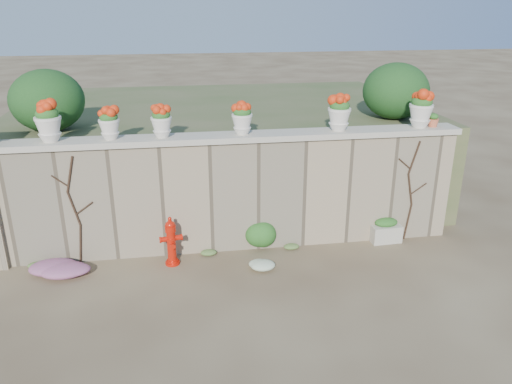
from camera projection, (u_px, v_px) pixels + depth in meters
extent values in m
plane|color=#4F3C27|center=(249.00, 299.00, 7.52)|extent=(80.00, 80.00, 0.00)
cube|color=gray|center=(234.00, 195.00, 8.83)|extent=(8.00, 0.40, 2.00)
cube|color=#BDB5A0|center=(233.00, 137.00, 8.46)|extent=(8.10, 0.52, 0.10)
cube|color=#384C23|center=(218.00, 147.00, 11.79)|extent=(9.00, 6.00, 2.00)
ellipsoid|color=#143814|center=(47.00, 100.00, 8.92)|extent=(1.30, 1.30, 1.10)
ellipsoid|color=#143814|center=(396.00, 91.00, 9.89)|extent=(1.30, 1.30, 1.10)
cylinder|color=black|center=(81.00, 244.00, 8.47)|extent=(0.12, 0.04, 0.70)
cylinder|color=black|center=(74.00, 209.00, 8.23)|extent=(0.17, 0.04, 0.61)
cylinder|color=black|center=(70.00, 174.00, 8.02)|extent=(0.18, 0.04, 0.61)
cylinder|color=black|center=(84.00, 208.00, 8.26)|extent=(0.30, 0.02, 0.22)
cylinder|color=black|center=(59.00, 181.00, 8.03)|extent=(0.25, 0.02, 0.21)
cylinder|color=black|center=(408.00, 222.00, 9.33)|extent=(0.12, 0.04, 0.70)
cylinder|color=black|center=(410.00, 189.00, 9.10)|extent=(0.17, 0.04, 0.61)
cylinder|color=black|center=(414.00, 158.00, 8.89)|extent=(0.18, 0.04, 0.61)
cylinder|color=black|center=(419.00, 189.00, 9.12)|extent=(0.30, 0.02, 0.22)
cylinder|color=black|center=(404.00, 164.00, 8.90)|extent=(0.25, 0.02, 0.21)
cylinder|color=red|center=(173.00, 263.00, 8.53)|extent=(0.24, 0.24, 0.04)
cylinder|color=red|center=(171.00, 245.00, 8.42)|extent=(0.15, 0.15, 0.54)
cylinder|color=red|center=(171.00, 238.00, 8.37)|extent=(0.18, 0.18, 0.03)
cylinder|color=red|center=(170.00, 229.00, 8.30)|extent=(0.18, 0.18, 0.10)
ellipsoid|color=red|center=(170.00, 224.00, 8.27)|extent=(0.17, 0.17, 0.12)
cylinder|color=red|center=(170.00, 220.00, 8.25)|extent=(0.06, 0.06, 0.09)
cylinder|color=red|center=(164.00, 239.00, 8.33)|extent=(0.13, 0.11, 0.09)
cylinder|color=red|center=(178.00, 237.00, 8.40)|extent=(0.13, 0.11, 0.09)
cylinder|color=red|center=(172.00, 246.00, 8.31)|extent=(0.09, 0.10, 0.08)
cube|color=#BDB5A0|center=(385.00, 233.00, 9.31)|extent=(0.57, 0.35, 0.33)
ellipsoid|color=#1E5119|center=(386.00, 222.00, 9.23)|extent=(0.44, 0.28, 0.17)
ellipsoid|color=#1E5119|center=(261.00, 234.00, 8.91)|extent=(0.67, 0.60, 0.64)
ellipsoid|color=#C828A9|center=(63.00, 267.00, 8.15)|extent=(1.02, 0.68, 0.27)
ellipsoid|color=white|center=(265.00, 264.00, 8.33)|extent=(0.56, 0.45, 0.20)
ellipsoid|color=#1E5119|center=(47.00, 114.00, 7.85)|extent=(0.36, 0.36, 0.21)
ellipsoid|color=red|center=(46.00, 108.00, 7.82)|extent=(0.31, 0.31, 0.22)
ellipsoid|color=#1E5119|center=(109.00, 117.00, 8.02)|extent=(0.29, 0.29, 0.18)
ellipsoid|color=red|center=(108.00, 113.00, 7.99)|extent=(0.26, 0.26, 0.18)
ellipsoid|color=#1E5119|center=(161.00, 115.00, 8.14)|extent=(0.30, 0.30, 0.18)
ellipsoid|color=red|center=(161.00, 110.00, 8.11)|extent=(0.26, 0.26, 0.19)
ellipsoid|color=#1E5119|center=(242.00, 112.00, 8.33)|extent=(0.30, 0.30, 0.18)
ellipsoid|color=red|center=(242.00, 107.00, 8.30)|extent=(0.26, 0.26, 0.19)
ellipsoid|color=#1E5119|center=(340.00, 106.00, 8.56)|extent=(0.35, 0.35, 0.21)
ellipsoid|color=red|center=(340.00, 101.00, 8.53)|extent=(0.30, 0.30, 0.22)
ellipsoid|color=#1E5119|center=(422.00, 102.00, 8.77)|extent=(0.36, 0.36, 0.22)
ellipsoid|color=red|center=(423.00, 97.00, 8.74)|extent=(0.32, 0.32, 0.23)
ellipsoid|color=#1E5119|center=(434.00, 117.00, 8.91)|extent=(0.16, 0.16, 0.11)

